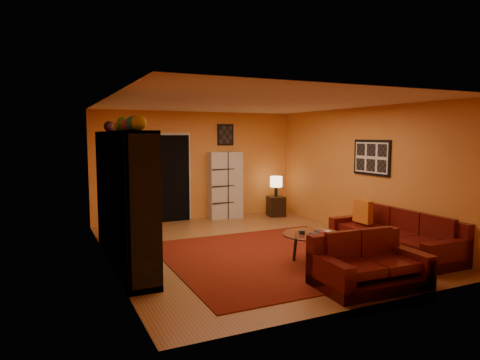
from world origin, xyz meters
name	(u,v)px	position (x,y,z in m)	size (l,w,h in m)	color
floor	(252,247)	(0.00, 0.00, 0.00)	(6.00, 6.00, 0.00)	brown
ceiling	(253,103)	(0.00, 0.00, 2.60)	(6.00, 6.00, 0.00)	white
wall_back	(197,166)	(0.00, 3.00, 1.30)	(6.00, 6.00, 0.00)	orange
wall_front	(368,199)	(0.00, -3.00, 1.30)	(6.00, 6.00, 0.00)	orange
wall_left	(108,183)	(-2.50, 0.00, 1.30)	(6.00, 6.00, 0.00)	orange
wall_right	(362,172)	(2.50, 0.00, 1.30)	(6.00, 6.00, 0.00)	orange
rug	(276,256)	(0.10, -0.70, 0.01)	(3.60, 3.60, 0.01)	#521109
doorway	(169,179)	(-0.70, 2.96, 1.02)	(0.95, 0.10, 2.04)	black
wall_art_right	(372,158)	(2.48, -0.30, 1.60)	(0.03, 1.00, 0.70)	black
wall_art_back	(225,135)	(0.75, 2.98, 2.05)	(0.42, 0.03, 0.52)	black
entertainment_unit	(123,198)	(-2.27, 0.00, 1.05)	(0.45, 3.00, 2.10)	black
tv	(127,200)	(-2.23, 0.00, 1.01)	(0.13, 1.02, 0.59)	black
sofa	(397,236)	(2.14, -1.36, 0.28)	(0.98, 2.38, 0.85)	#440A09
loveseat	(366,265)	(0.52, -2.42, 0.29)	(1.51, 0.95, 0.85)	#440A09
throw_pillow	(363,211)	(1.95, -0.69, 0.63)	(0.12, 0.42, 0.42)	#D06117
coffee_table	(313,237)	(0.42, -1.30, 0.44)	(0.96, 0.96, 0.48)	silver
storage_cabinet	(225,185)	(0.66, 2.80, 0.82)	(0.82, 0.36, 1.63)	beige
bowl_chair	(126,223)	(-1.97, 1.53, 0.34)	(0.78, 0.78, 0.63)	black
side_table	(276,206)	(1.91, 2.47, 0.25)	(0.40, 0.40, 0.50)	black
table_lamp	(276,182)	(1.91, 2.47, 0.86)	(0.30, 0.30, 0.51)	black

